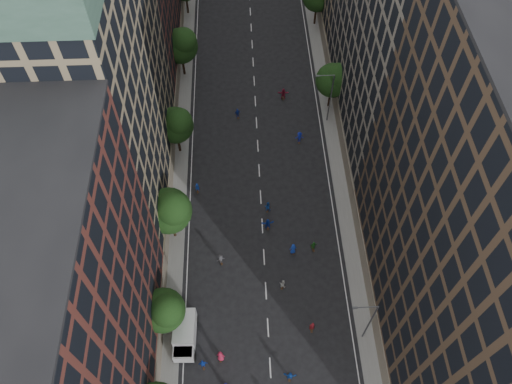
# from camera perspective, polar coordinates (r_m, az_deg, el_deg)

# --- Properties ---
(ground) EXTENTS (240.00, 240.00, 0.00)m
(ground) POSITION_cam_1_polar(r_m,az_deg,el_deg) (72.26, 0.22, 5.01)
(ground) COLOR black
(ground) RESTS_ON ground
(sidewalk_left) EXTENTS (4.00, 105.00, 0.15)m
(sidewalk_left) POSITION_cam_1_polar(r_m,az_deg,el_deg) (77.79, -9.00, 8.96)
(sidewalk_left) COLOR slate
(sidewalk_left) RESTS_ON ground
(sidewalk_right) EXTENTS (4.00, 105.00, 0.15)m
(sidewalk_right) POSITION_cam_1_polar(r_m,az_deg,el_deg) (78.46, 8.89, 9.48)
(sidewalk_right) COLOR slate
(sidewalk_right) RESTS_ON ground
(bldg_left_a) EXTENTS (14.00, 22.00, 30.00)m
(bldg_left_a) POSITION_cam_1_polar(r_m,az_deg,el_deg) (47.22, -22.27, -11.86)
(bldg_left_a) COLOR #542620
(bldg_left_a) RESTS_ON ground
(bldg_left_b) EXTENTS (14.00, 26.00, 34.00)m
(bldg_left_b) POSITION_cam_1_polar(r_m,az_deg,el_deg) (58.83, -18.68, 10.96)
(bldg_left_b) COLOR #827255
(bldg_left_b) RESTS_ON ground
(bldg_right_a) EXTENTS (14.00, 30.00, 36.00)m
(bldg_right_a) POSITION_cam_1_polar(r_m,az_deg,el_deg) (48.07, 25.04, -4.08)
(bldg_right_a) COLOR #443324
(bldg_right_a) RESTS_ON ground
(bldg_right_b) EXTENTS (14.00, 28.00, 33.00)m
(bldg_right_b) POSITION_cam_1_polar(r_m,az_deg,el_deg) (66.95, 17.36, 17.02)
(bldg_right_b) COLOR #6E665A
(bldg_right_b) RESTS_ON ground
(tree_left_1) EXTENTS (4.80, 4.80, 8.21)m
(tree_left_1) POSITION_cam_1_polar(r_m,az_deg,el_deg) (54.67, -10.45, -13.15)
(tree_left_1) COLOR black
(tree_left_1) RESTS_ON ground
(tree_left_2) EXTENTS (5.60, 5.60, 9.45)m
(tree_left_2) POSITION_cam_1_polar(r_m,az_deg,el_deg) (59.38, -9.82, -2.05)
(tree_left_2) COLOR black
(tree_left_2) RESTS_ON ground
(tree_left_3) EXTENTS (5.00, 5.00, 8.58)m
(tree_left_3) POSITION_cam_1_polar(r_m,az_deg,el_deg) (68.32, -9.11, 7.66)
(tree_left_3) COLOR black
(tree_left_3) RESTS_ON ground
(tree_left_4) EXTENTS (5.40, 5.40, 9.08)m
(tree_left_4) POSITION_cam_1_polar(r_m,az_deg,el_deg) (79.75, -8.54, 16.33)
(tree_left_4) COLOR black
(tree_left_4) RESTS_ON ground
(tree_right_a) EXTENTS (5.00, 5.00, 8.39)m
(tree_right_a) POSITION_cam_1_polar(r_m,az_deg,el_deg) (74.76, 8.94, 12.63)
(tree_right_a) COLOR black
(tree_right_a) RESTS_ON ground
(streetlamp_near) EXTENTS (2.64, 0.22, 9.06)m
(streetlamp_near) POSITION_cam_1_polar(r_m,az_deg,el_deg) (55.10, 12.75, -14.14)
(streetlamp_near) COLOR #595B60
(streetlamp_near) RESTS_ON ground
(streetlamp_far) EXTENTS (2.64, 0.22, 9.06)m
(streetlamp_far) POSITION_cam_1_polar(r_m,az_deg,el_deg) (72.87, 8.38, 10.84)
(streetlamp_far) COLOR #595B60
(streetlamp_far) RESTS_ON ground
(cargo_van) EXTENTS (2.66, 5.40, 2.83)m
(cargo_van) POSITION_cam_1_polar(r_m,az_deg,el_deg) (57.76, -8.15, -15.80)
(cargo_van) COLOR silver
(cargo_van) RESTS_ON ground
(skater_4) EXTENTS (1.06, 0.55, 1.74)m
(skater_4) POSITION_cam_1_polar(r_m,az_deg,el_deg) (57.21, -6.08, -18.96)
(skater_4) COLOR #1438A7
(skater_4) RESTS_ON ground
(skater_5) EXTENTS (1.48, 0.67, 1.54)m
(skater_5) POSITION_cam_1_polar(r_m,az_deg,el_deg) (56.82, 3.90, -20.25)
(skater_5) COLOR #123D98
(skater_5) RESTS_ON ground
(skater_6) EXTENTS (1.03, 0.77, 1.93)m
(skater_6) POSITION_cam_1_polar(r_m,az_deg,el_deg) (57.18, -4.08, -18.21)
(skater_6) COLOR #A81C3A
(skater_6) RESTS_ON ground
(skater_7) EXTENTS (0.65, 0.43, 1.77)m
(skater_7) POSITION_cam_1_polar(r_m,az_deg,el_deg) (58.49, 6.42, -15.04)
(skater_7) COLOR maroon
(skater_7) RESTS_ON ground
(skater_8) EXTENTS (0.88, 0.77, 1.53)m
(skater_8) POSITION_cam_1_polar(r_m,az_deg,el_deg) (60.28, 3.05, -10.44)
(skater_8) COLOR silver
(skater_8) RESTS_ON ground
(skater_9) EXTENTS (1.19, 0.92, 1.63)m
(skater_9) POSITION_cam_1_polar(r_m,az_deg,el_deg) (61.69, -4.06, -7.68)
(skater_9) COLOR #38383C
(skater_9) RESTS_ON ground
(skater_10) EXTENTS (0.99, 0.52, 1.61)m
(skater_10) POSITION_cam_1_polar(r_m,az_deg,el_deg) (62.83, 6.59, -6.13)
(skater_10) COLOR #1E641E
(skater_10) RESTS_ON ground
(skater_11) EXTENTS (1.69, 0.70, 1.77)m
(skater_11) POSITION_cam_1_polar(r_m,az_deg,el_deg) (63.91, 1.35, -3.67)
(skater_11) COLOR #122F97
(skater_11) RESTS_ON ground
(skater_12) EXTENTS (0.94, 0.68, 1.79)m
(skater_12) POSITION_cam_1_polar(r_m,az_deg,el_deg) (62.28, 4.26, -6.49)
(skater_12) COLOR #1535AB
(skater_12) RESTS_ON ground
(skater_13) EXTENTS (0.59, 0.39, 1.60)m
(skater_13) POSITION_cam_1_polar(r_m,az_deg,el_deg) (67.56, -6.73, 0.51)
(skater_13) COLOR #163DB9
(skater_13) RESTS_ON ground
(skater_14) EXTENTS (0.92, 0.78, 1.66)m
(skater_14) POSITION_cam_1_polar(r_m,az_deg,el_deg) (65.38, 1.33, -1.67)
(skater_14) COLOR #1445A8
(skater_14) RESTS_ON ground
(skater_15) EXTENTS (1.22, 0.72, 1.87)m
(skater_15) POSITION_cam_1_polar(r_m,az_deg,el_deg) (72.65, 4.98, 6.24)
(skater_15) COLOR #121E93
(skater_15) RESTS_ON ground
(skater_16) EXTENTS (1.03, 0.69, 1.63)m
(skater_16) POSITION_cam_1_polar(r_m,az_deg,el_deg) (75.78, -2.12, 8.98)
(skater_16) COLOR #122896
(skater_16) RESTS_ON ground
(skater_17) EXTENTS (1.74, 0.56, 1.88)m
(skater_17) POSITION_cam_1_polar(r_m,az_deg,el_deg) (78.54, 3.14, 11.13)
(skater_17) COLOR maroon
(skater_17) RESTS_ON ground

